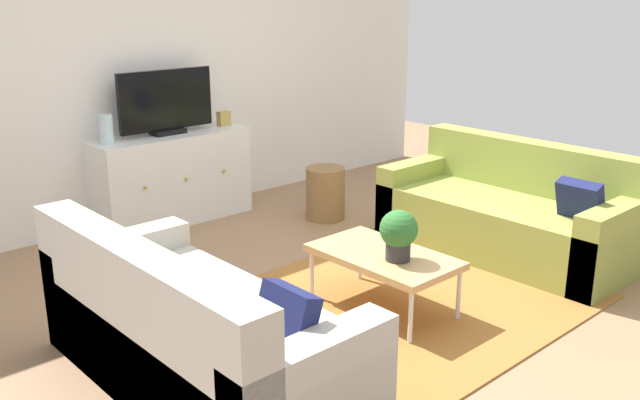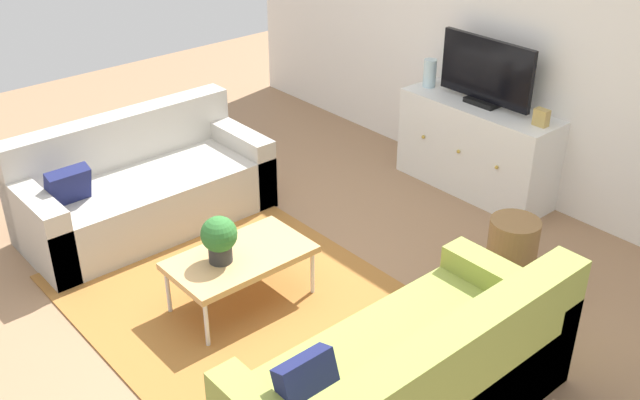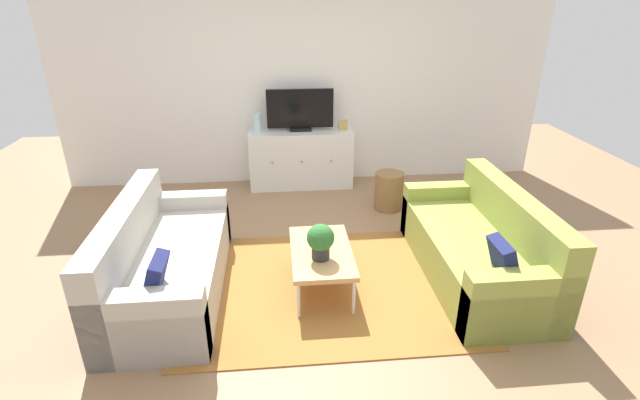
% 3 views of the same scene
% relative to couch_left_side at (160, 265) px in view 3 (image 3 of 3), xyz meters
% --- Properties ---
extents(ground_plane, '(10.00, 10.00, 0.00)m').
position_rel_couch_left_side_xyz_m(ground_plane, '(1.43, 0.10, -0.28)').
color(ground_plane, '#997251').
extents(wall_back, '(6.40, 0.12, 2.70)m').
position_rel_couch_left_side_xyz_m(wall_back, '(1.43, 2.65, 1.07)').
color(wall_back, white).
rests_on(wall_back, ground_plane).
extents(area_rug, '(2.50, 1.90, 0.01)m').
position_rel_couch_left_side_xyz_m(area_rug, '(1.43, -0.05, -0.27)').
color(area_rug, '#9E662D').
rests_on(area_rug, ground_plane).
extents(couch_left_side, '(0.85, 1.87, 0.82)m').
position_rel_couch_left_side_xyz_m(couch_left_side, '(0.00, 0.00, 0.00)').
color(couch_left_side, '#B2ADA3').
rests_on(couch_left_side, ground_plane).
extents(couch_right_side, '(0.85, 1.87, 0.82)m').
position_rel_couch_left_side_xyz_m(couch_right_side, '(2.87, 0.00, 0.00)').
color(couch_right_side, olive).
rests_on(couch_right_side, ground_plane).
extents(coffee_table, '(0.52, 0.91, 0.38)m').
position_rel_couch_left_side_xyz_m(coffee_table, '(1.39, -0.04, 0.07)').
color(coffee_table, tan).
rests_on(coffee_table, ground_plane).
extents(potted_plant, '(0.23, 0.23, 0.31)m').
position_rel_couch_left_side_xyz_m(potted_plant, '(1.37, -0.17, 0.27)').
color(potted_plant, '#2D2D2D').
rests_on(potted_plant, coffee_table).
extents(tv_console, '(1.36, 0.47, 0.76)m').
position_rel_couch_left_side_xyz_m(tv_console, '(1.35, 2.37, 0.10)').
color(tv_console, white).
rests_on(tv_console, ground_plane).
extents(flat_screen_tv, '(0.86, 0.16, 0.54)m').
position_rel_couch_left_side_xyz_m(flat_screen_tv, '(1.35, 2.39, 0.75)').
color(flat_screen_tv, black).
rests_on(flat_screen_tv, tv_console).
extents(glass_vase, '(0.11, 0.11, 0.24)m').
position_rel_couch_left_side_xyz_m(glass_vase, '(0.79, 2.37, 0.60)').
color(glass_vase, silver).
rests_on(glass_vase, tv_console).
extents(mantel_clock, '(0.11, 0.07, 0.13)m').
position_rel_couch_left_side_xyz_m(mantel_clock, '(1.90, 2.37, 0.55)').
color(mantel_clock, tan).
rests_on(mantel_clock, tv_console).
extents(wicker_basket, '(0.34, 0.34, 0.46)m').
position_rel_couch_left_side_xyz_m(wicker_basket, '(2.35, 1.53, -0.05)').
color(wicker_basket, olive).
rests_on(wicker_basket, ground_plane).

